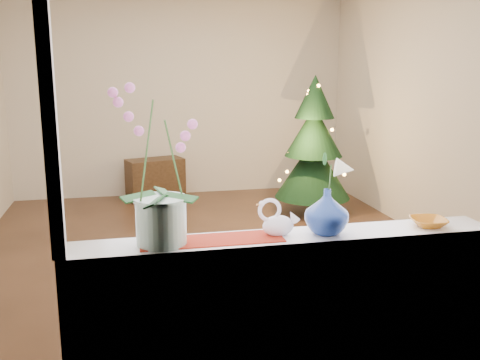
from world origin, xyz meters
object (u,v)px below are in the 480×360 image
Objects in this scene: blue_vase at (327,208)px; side_table at (155,179)px; swan at (278,218)px; xmas_tree at (314,145)px; orchid_pot at (159,166)px; amber_dish at (428,223)px; paperweight at (331,227)px.

blue_vase is 0.37× the size of side_table.
blue_vase reaches higher than swan.
swan is 3.81m from xmas_tree.
blue_vase is at bearing -0.51° from orchid_pot.
orchid_pot is at bearing 179.53° from amber_dish.
orchid_pot is 0.87m from blue_vase.
blue_vase is at bearing -108.96° from xmas_tree.
swan is 1.34× the size of amber_dish.
orchid_pot is 4.70m from side_table.
xmas_tree is at bearing 79.76° from amber_dish.
amber_dish is (0.82, -0.02, -0.07)m from swan.
orchid_pot is at bearing -171.26° from swan.
swan is at bearing -112.60° from xmas_tree.
xmas_tree is (1.21, 3.53, -0.23)m from blue_vase.
paperweight is at bearing -98.88° from side_table.
swan is 0.83m from amber_dish.
blue_vase is at bearing 134.34° from paperweight.
orchid_pot is 3.52× the size of swan.
blue_vase is (0.83, -0.01, -0.25)m from orchid_pot.
paperweight is at bearing -178.56° from amber_dish.
xmas_tree is at bearing 75.02° from swan.
orchid_pot is 10.68× the size of paperweight.
orchid_pot reaches higher than amber_dish.
side_table is at bearing 97.76° from paperweight.
blue_vase is 1.65× the size of amber_dish.
side_table is at bearing 149.79° from xmas_tree.
blue_vase is 3.74× the size of paperweight.
xmas_tree is (1.46, 3.51, -0.18)m from swan.
orchid_pot is at bearing 179.49° from blue_vase.
amber_dish is at bearing -100.24° from xmas_tree.
orchid_pot reaches higher than xmas_tree.
amber_dish is 3.59m from xmas_tree.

